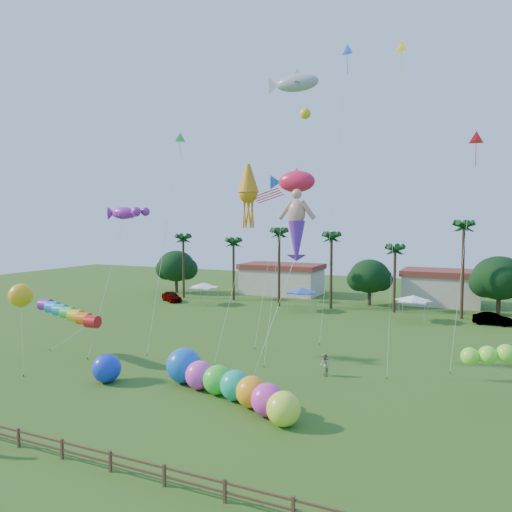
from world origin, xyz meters
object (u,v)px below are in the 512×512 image
at_px(car_b, 493,319).
at_px(blue_ball, 107,368).
at_px(car_a, 172,296).
at_px(caterpillar_inflatable, 225,383).
at_px(spectator_b, 325,365).

xyz_separation_m(car_b, blue_ball, (-25.36, -33.62, 0.35)).
relative_size(car_a, caterpillar_inflatable, 0.36).
height_order(car_a, caterpillar_inflatable, caterpillar_inflatable).
distance_m(car_a, spectator_b, 38.80).
bearing_deg(car_b, blue_ball, 143.42).
distance_m(car_b, caterpillar_inflatable, 36.67).
bearing_deg(blue_ball, spectator_b, 30.13).
bearing_deg(blue_ball, car_a, 117.16).
relative_size(car_a, car_b, 1.04).
height_order(car_a, spectator_b, spectator_b).
relative_size(car_a, blue_ball, 2.08).
relative_size(car_a, spectator_b, 2.54).
relative_size(caterpillar_inflatable, blue_ball, 5.77).
height_order(car_b, caterpillar_inflatable, caterpillar_inflatable).
xyz_separation_m(caterpillar_inflatable, blue_ball, (-9.26, -0.68, -0.03)).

